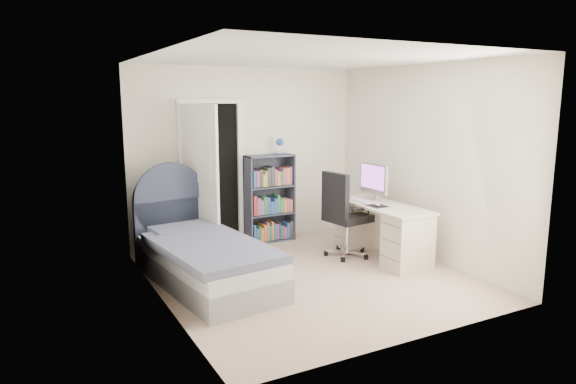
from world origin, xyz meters
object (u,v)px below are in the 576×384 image
desk (381,228)px  office_chair (343,211)px  floor_lamp (205,210)px  bed (204,257)px  bookcase (270,201)px  nightstand (181,229)px

desk → office_chair: bearing=149.4°
floor_lamp → desk: size_ratio=0.99×
bed → bookcase: size_ratio=1.45×
bed → bookcase: bearing=40.4°
nightstand → desk: (2.26, -1.37, 0.05)m
bookcase → desk: 1.71m
nightstand → bookcase: bookcase is taller
floor_lamp → desk: bearing=-32.6°
nightstand → desk: size_ratio=0.36×
bed → desk: size_ratio=1.48×
bookcase → nightstand: bearing=-177.9°
desk → office_chair: size_ratio=1.29×
desk → bed: bearing=175.0°
floor_lamp → office_chair: floor_lamp is taller
floor_lamp → office_chair: bearing=-33.1°
bed → office_chair: size_ratio=1.92×
bed → desk: bearing=-5.0°
desk → office_chair: 0.55m
bookcase → bed: bearing=-139.6°
nightstand → floor_lamp: floor_lamp is taller
bed → floor_lamp: 1.16m
floor_lamp → office_chair: size_ratio=1.28×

